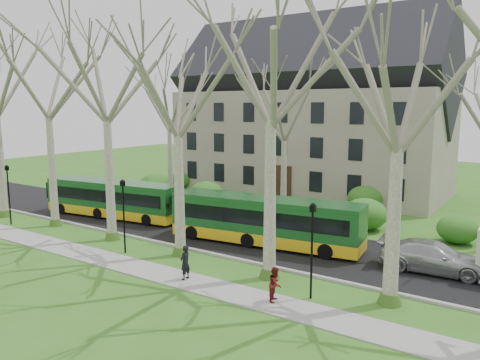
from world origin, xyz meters
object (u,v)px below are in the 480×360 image
at_px(bus_lead, 113,198).
at_px(sedan, 434,257).
at_px(pedestrian_a, 185,262).
at_px(pedestrian_b, 275,284).
at_px(bus_follow, 265,220).

distance_m(bus_lead, sedan, 23.32).
relative_size(pedestrian_a, pedestrian_b, 1.13).
distance_m(bus_follow, pedestrian_b, 8.64).
height_order(bus_lead, pedestrian_a, bus_lead).
distance_m(bus_lead, bus_follow, 13.49).
bearing_deg(bus_follow, pedestrian_b, -63.19).
bearing_deg(pedestrian_a, bus_follow, 176.66).
relative_size(bus_follow, pedestrian_b, 7.87).
bearing_deg(pedestrian_b, bus_lead, 54.74).
xyz_separation_m(sedan, pedestrian_b, (-5.02, -7.74, -0.02)).
bearing_deg(pedestrian_b, bus_follow, 19.30).
xyz_separation_m(bus_follow, pedestrian_a, (-0.21, -7.37, -0.65)).
relative_size(bus_lead, bus_follow, 0.95).
height_order(bus_lead, sedan, bus_lead).
distance_m(sedan, pedestrian_a, 12.79).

